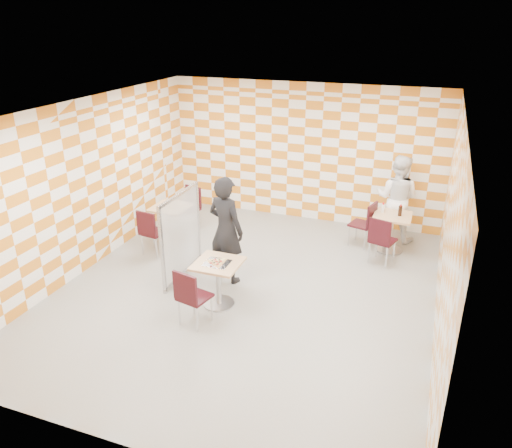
{
  "coord_description": "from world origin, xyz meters",
  "views": [
    {
      "loc": [
        2.67,
        -6.78,
        4.3
      ],
      "look_at": [
        0.1,
        0.2,
        1.15
      ],
      "focal_mm": 35.0,
      "sensor_mm": 36.0,
      "label": 1
    }
  ],
  "objects": [
    {
      "name": "room_shell",
      "position": [
        0.0,
        0.54,
        1.5
      ],
      "size": [
        7.0,
        7.0,
        7.0
      ],
      "color": "gray",
      "rests_on": "ground"
    },
    {
      "name": "main_table",
      "position": [
        -0.26,
        -0.55,
        0.51
      ],
      "size": [
        0.7,
        0.7,
        0.75
      ],
      "color": "tan",
      "rests_on": "ground"
    },
    {
      "name": "second_table",
      "position": [
        2.07,
        2.4,
        0.51
      ],
      "size": [
        0.7,
        0.7,
        0.75
      ],
      "color": "tan",
      "rests_on": "ground"
    },
    {
      "name": "empty_table",
      "position": [
        -2.14,
        1.33,
        0.51
      ],
      "size": [
        0.7,
        0.7,
        0.75
      ],
      "color": "tan",
      "rests_on": "ground"
    },
    {
      "name": "chair_main_front",
      "position": [
        -0.39,
        -1.24,
        0.54
      ],
      "size": [
        0.5,
        0.51,
        0.92
      ],
      "color": "black",
      "rests_on": "ground"
    },
    {
      "name": "chair_second_front",
      "position": [
        1.96,
        1.74,
        0.54
      ],
      "size": [
        0.53,
        0.53,
        0.92
      ],
      "color": "black",
      "rests_on": "ground"
    },
    {
      "name": "chair_second_side",
      "position": [
        1.58,
        2.43,
        0.54
      ],
      "size": [
        0.53,
        0.52,
        0.92
      ],
      "color": "black",
      "rests_on": "ground"
    },
    {
      "name": "chair_empty_near",
      "position": [
        -2.17,
        0.61,
        0.54
      ],
      "size": [
        0.48,
        0.48,
        0.92
      ],
      "color": "black",
      "rests_on": "ground"
    },
    {
      "name": "chair_empty_far",
      "position": [
        -2.07,
        2.06,
        0.54
      ],
      "size": [
        0.52,
        0.53,
        0.92
      ],
      "color": "black",
      "rests_on": "ground"
    },
    {
      "name": "partition",
      "position": [
        -1.24,
        0.11,
        0.79
      ],
      "size": [
        0.08,
        1.38,
        1.55
      ],
      "color": "white",
      "rests_on": "ground"
    },
    {
      "name": "man_dark",
      "position": [
        -0.46,
        0.26,
        0.94
      ],
      "size": [
        0.78,
        0.62,
        1.87
      ],
      "primitive_type": "imported",
      "rotation": [
        0.0,
        0.0,
        2.85
      ],
      "color": "black",
      "rests_on": "ground"
    },
    {
      "name": "man_white",
      "position": [
        2.07,
        3.02,
        0.88
      ],
      "size": [
        0.96,
        0.81,
        1.76
      ],
      "primitive_type": "imported",
      "rotation": [
        0.0,
        0.0,
        2.96
      ],
      "color": "white",
      "rests_on": "ground"
    },
    {
      "name": "pizza_on_foil",
      "position": [
        -0.26,
        -0.57,
        0.77
      ],
      "size": [
        0.4,
        0.4,
        0.04
      ],
      "color": "silver",
      "rests_on": "main_table"
    },
    {
      "name": "sport_bottle",
      "position": [
        1.87,
        2.48,
        0.84
      ],
      "size": [
        0.06,
        0.06,
        0.2
      ],
      "color": "white",
      "rests_on": "second_table"
    },
    {
      "name": "soda_bottle",
      "position": [
        2.2,
        2.4,
        0.85
      ],
      "size": [
        0.07,
        0.07,
        0.23
      ],
      "color": "black",
      "rests_on": "second_table"
    }
  ]
}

